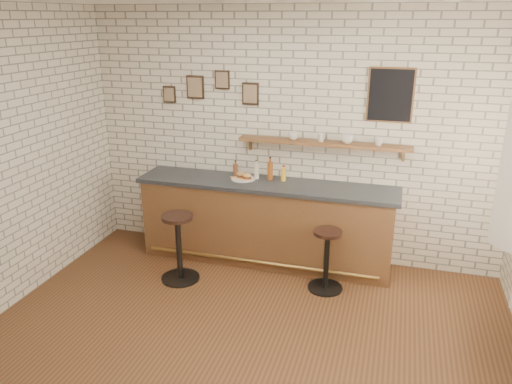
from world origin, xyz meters
The scene contains 17 objects.
ground centered at (0.00, 0.00, 0.00)m, with size 5.00×5.00×0.00m, color brown.
bar_counter centered at (-0.23, 1.70, 0.51)m, with size 3.10×0.65×1.01m.
sandwich_plate centered at (-0.52, 1.74, 1.02)m, with size 0.28×0.28×0.01m, color white.
ciabatta_sandwich centered at (-0.51, 1.74, 1.06)m, with size 0.21×0.14×0.07m.
potato_chips centered at (-0.55, 1.74, 1.02)m, with size 0.27×0.19×0.00m.
bitters_bottle_brown centered at (-0.64, 1.82, 1.09)m, with size 0.06×0.06×0.21m.
bitters_bottle_white centered at (-0.38, 1.82, 1.10)m, with size 0.06×0.06×0.23m.
bitters_bottle_amber centered at (-0.21, 1.82, 1.12)m, with size 0.07×0.07×0.28m.
condiment_bottle_yellow centered at (-0.05, 1.82, 1.09)m, with size 0.06×0.06×0.19m.
bar_stool_left centered at (-1.04, 0.96, 0.42)m, with size 0.44×0.44×0.79m.
bar_stool_right centered at (0.60, 1.21, 0.38)m, with size 0.40×0.40×0.70m.
wall_shelf centered at (0.40, 1.90, 1.48)m, with size 2.00×0.18×0.18m.
shelf_cup_a centered at (0.05, 1.90, 1.55)m, with size 0.12×0.12×0.09m, color white.
shelf_cup_b centered at (0.37, 1.90, 1.55)m, with size 0.10×0.10×0.10m, color white.
shelf_cup_c centered at (0.67, 1.90, 1.55)m, with size 0.13×0.13×0.11m, color white.
shelf_cup_d centered at (1.02, 1.90, 1.55)m, with size 0.10×0.10×0.09m, color white.
back_wall_decor centered at (0.23, 1.98, 2.05)m, with size 2.96×0.02×0.56m.
Camera 1 is at (1.22, -3.69, 2.87)m, focal length 35.00 mm.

